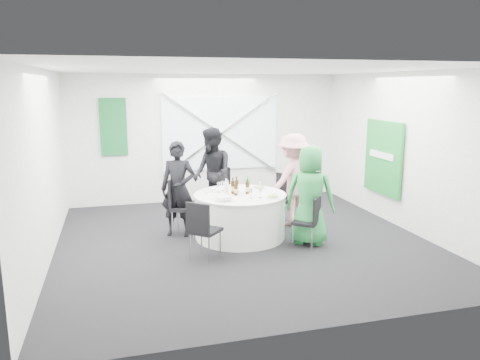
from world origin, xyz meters
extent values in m
plane|color=black|center=(0.00, 0.00, 0.00)|extent=(6.00, 6.00, 0.00)
plane|color=white|center=(0.00, 0.00, 2.80)|extent=(6.00, 6.00, 0.00)
plane|color=silver|center=(0.00, 3.00, 1.40)|extent=(6.00, 0.00, 6.00)
plane|color=silver|center=(0.00, -3.00, 1.40)|extent=(6.00, 0.00, 6.00)
plane|color=silver|center=(-3.00, 0.00, 1.40)|extent=(0.00, 6.00, 6.00)
plane|color=silver|center=(3.00, 0.00, 1.40)|extent=(0.00, 6.00, 6.00)
cube|color=silver|center=(0.30, 2.96, 1.50)|extent=(2.60, 0.03, 1.60)
cube|color=silver|center=(0.30, 2.92, 1.50)|extent=(2.63, 0.05, 1.84)
cube|color=silver|center=(0.30, 2.92, 1.50)|extent=(2.63, 0.05, 1.84)
cube|color=#11592B|center=(-2.00, 2.95, 1.70)|extent=(0.55, 0.04, 1.20)
cube|color=#17812A|center=(2.94, 0.60, 1.20)|extent=(0.05, 1.20, 1.40)
cylinder|color=silver|center=(0.00, 0.20, 0.37)|extent=(1.52, 1.52, 0.74)
cylinder|color=silver|center=(0.00, 0.20, 0.75)|extent=(1.56, 1.56, 0.02)
cube|color=black|center=(-0.06, 1.25, 0.48)|extent=(0.48, 0.48, 0.05)
cube|color=black|center=(-0.07, 1.46, 0.75)|extent=(0.43, 0.07, 0.48)
cylinder|color=silver|center=(0.11, 1.44, 0.23)|extent=(0.02, 0.02, 0.46)
cylinder|color=silver|center=(-0.25, 1.42, 0.23)|extent=(0.02, 0.02, 0.46)
cylinder|color=silver|center=(0.13, 1.08, 0.23)|extent=(0.02, 0.02, 0.46)
cylinder|color=silver|center=(-0.23, 1.06, 0.23)|extent=(0.02, 0.02, 0.46)
cube|color=black|center=(-0.88, 0.58, 0.48)|extent=(0.59, 0.59, 0.05)
cube|color=black|center=(-1.08, 0.66, 0.75)|extent=(0.21, 0.41, 0.48)
cylinder|color=silver|center=(-0.98, 0.82, 0.23)|extent=(0.02, 0.02, 0.46)
cylinder|color=silver|center=(-1.12, 0.48, 0.23)|extent=(0.02, 0.02, 0.46)
cylinder|color=silver|center=(-0.64, 0.67, 0.23)|extent=(0.02, 0.02, 0.46)
cylinder|color=silver|center=(-0.79, 0.34, 0.23)|extent=(0.02, 0.02, 0.46)
cube|color=black|center=(0.87, 0.73, 0.46)|extent=(0.59, 0.59, 0.05)
cube|color=black|center=(1.05, 0.84, 0.71)|extent=(0.25, 0.37, 0.46)
cylinder|color=silver|center=(1.11, 0.67, 0.22)|extent=(0.02, 0.02, 0.44)
cylinder|color=silver|center=(0.93, 0.97, 0.22)|extent=(0.02, 0.02, 0.44)
cylinder|color=silver|center=(0.81, 0.49, 0.22)|extent=(0.02, 0.02, 0.44)
cylinder|color=silver|center=(0.64, 0.79, 0.22)|extent=(0.02, 0.02, 0.44)
cube|color=black|center=(0.89, -0.53, 0.40)|extent=(0.53, 0.53, 0.04)
cube|color=black|center=(1.03, -0.64, 0.63)|extent=(0.25, 0.30, 0.40)
cylinder|color=silver|center=(0.91, -0.74, 0.19)|extent=(0.02, 0.02, 0.39)
cylinder|color=silver|center=(1.11, -0.50, 0.19)|extent=(0.02, 0.02, 0.39)
cylinder|color=silver|center=(0.68, -0.55, 0.19)|extent=(0.02, 0.02, 0.39)
cylinder|color=silver|center=(0.87, -0.31, 0.19)|extent=(0.02, 0.02, 0.39)
cube|color=black|center=(-0.77, -0.64, 0.44)|extent=(0.58, 0.58, 0.05)
cube|color=black|center=(-0.90, -0.78, 0.68)|extent=(0.31, 0.29, 0.44)
cylinder|color=silver|center=(-1.00, -0.65, 0.21)|extent=(0.02, 0.02, 0.42)
cylinder|color=silver|center=(-0.76, -0.87, 0.21)|extent=(0.02, 0.02, 0.42)
cylinder|color=silver|center=(-0.78, -0.41, 0.21)|extent=(0.02, 0.02, 0.42)
cylinder|color=silver|center=(-0.53, -0.63, 0.21)|extent=(0.02, 0.02, 0.42)
imported|color=black|center=(-0.99, 0.59, 0.82)|extent=(0.70, 0.58, 1.64)
imported|color=black|center=(-0.23, 1.41, 0.89)|extent=(0.63, 0.94, 1.78)
imported|color=#D1878D|center=(1.14, 0.68, 0.85)|extent=(1.21, 0.89, 1.70)
imported|color=#268D3F|center=(1.01, -0.40, 0.82)|extent=(0.95, 0.85, 1.63)
cylinder|color=white|center=(0.07, 0.74, 0.77)|extent=(0.25, 0.25, 0.01)
cylinder|color=white|center=(-0.44, 0.52, 0.77)|extent=(0.26, 0.26, 0.01)
cylinder|color=white|center=(0.44, 0.51, 0.77)|extent=(0.27, 0.27, 0.01)
cylinder|color=#879B53|center=(0.44, 0.51, 0.79)|extent=(0.18, 0.18, 0.02)
cylinder|color=white|center=(0.44, -0.21, 0.77)|extent=(0.25, 0.25, 0.01)
cylinder|color=#879B53|center=(0.44, -0.21, 0.79)|extent=(0.16, 0.16, 0.02)
cylinder|color=white|center=(-0.43, -0.07, 0.77)|extent=(0.25, 0.25, 0.01)
cube|color=silver|center=(-0.37, -0.21, 0.80)|extent=(0.24, 0.21, 0.06)
cylinder|color=#3D230B|center=(-0.11, 0.25, 0.87)|extent=(0.06, 0.06, 0.22)
cylinder|color=#3D230B|center=(-0.11, 0.25, 1.01)|extent=(0.02, 0.02, 0.06)
cylinder|color=#E0C777|center=(-0.11, 0.25, 0.85)|extent=(0.06, 0.06, 0.08)
cylinder|color=#3D230B|center=(-0.03, 0.32, 0.87)|extent=(0.06, 0.06, 0.22)
cylinder|color=#3D230B|center=(-0.03, 0.32, 1.01)|extent=(0.02, 0.02, 0.06)
cylinder|color=#E0C777|center=(-0.03, 0.32, 0.85)|extent=(0.06, 0.06, 0.08)
cylinder|color=#3D230B|center=(0.12, 0.18, 0.86)|extent=(0.06, 0.06, 0.20)
cylinder|color=#3D230B|center=(0.12, 0.18, 0.99)|extent=(0.02, 0.02, 0.06)
cylinder|color=#E0C777|center=(0.12, 0.18, 0.84)|extent=(0.06, 0.06, 0.07)
cylinder|color=#3D230B|center=(-0.09, 0.13, 0.85)|extent=(0.06, 0.06, 0.19)
cylinder|color=#3D230B|center=(-0.09, 0.13, 0.98)|extent=(0.02, 0.02, 0.06)
cylinder|color=#E0C777|center=(-0.09, 0.13, 0.84)|extent=(0.06, 0.06, 0.07)
cylinder|color=#41AB5A|center=(0.15, 0.26, 0.87)|extent=(0.08, 0.08, 0.23)
cylinder|color=#41AB5A|center=(0.15, 0.26, 1.02)|extent=(0.03, 0.03, 0.06)
cylinder|color=#E0C777|center=(0.15, 0.26, 0.85)|extent=(0.08, 0.08, 0.08)
cylinder|color=white|center=(-0.26, 0.12, 0.88)|extent=(0.08, 0.08, 0.23)
cylinder|color=white|center=(-0.26, 0.12, 1.02)|extent=(0.03, 0.03, 0.06)
cylinder|color=#E0C777|center=(-0.26, 0.12, 0.85)|extent=(0.08, 0.08, 0.08)
cylinder|color=white|center=(0.09, -0.14, 0.76)|extent=(0.06, 0.06, 0.00)
cylinder|color=white|center=(0.09, -0.14, 0.81)|extent=(0.01, 0.01, 0.10)
cone|color=white|center=(0.09, -0.14, 0.89)|extent=(0.07, 0.07, 0.08)
cylinder|color=white|center=(-0.23, 0.50, 0.76)|extent=(0.06, 0.06, 0.00)
cylinder|color=white|center=(-0.23, 0.50, 0.81)|extent=(0.01, 0.01, 0.10)
cone|color=white|center=(-0.23, 0.50, 0.89)|extent=(0.07, 0.07, 0.08)
cylinder|color=white|center=(0.38, 0.28, 0.76)|extent=(0.06, 0.06, 0.00)
cylinder|color=white|center=(0.38, 0.28, 0.81)|extent=(0.01, 0.01, 0.10)
cone|color=white|center=(0.38, 0.28, 0.89)|extent=(0.07, 0.07, 0.08)
cylinder|color=white|center=(0.25, -0.14, 0.76)|extent=(0.06, 0.06, 0.00)
cylinder|color=white|center=(0.25, -0.14, 0.81)|extent=(0.01, 0.01, 0.10)
cone|color=white|center=(0.25, -0.14, 0.89)|extent=(0.07, 0.07, 0.08)
cylinder|color=white|center=(-0.32, 0.42, 0.76)|extent=(0.06, 0.06, 0.00)
cylinder|color=white|center=(-0.32, 0.42, 0.81)|extent=(0.01, 0.01, 0.10)
cone|color=white|center=(-0.32, 0.42, 0.89)|extent=(0.07, 0.07, 0.08)
cylinder|color=white|center=(-0.14, 0.53, 0.76)|extent=(0.06, 0.06, 0.00)
cylinder|color=white|center=(-0.14, 0.53, 0.81)|extent=(0.01, 0.01, 0.10)
cone|color=white|center=(-0.14, 0.53, 0.89)|extent=(0.07, 0.07, 0.08)
cube|color=silver|center=(-0.53, -0.03, 0.76)|extent=(0.11, 0.12, 0.01)
cube|color=silver|center=(-0.29, -0.30, 0.76)|extent=(0.11, 0.12, 0.01)
cube|color=silver|center=(-0.40, 0.62, 0.76)|extent=(0.09, 0.14, 0.01)
cube|color=silver|center=(-0.57, 0.29, 0.76)|extent=(0.08, 0.14, 0.01)
cube|color=silver|center=(0.35, -0.26, 0.76)|extent=(0.10, 0.13, 0.01)
cube|color=silver|center=(0.55, 0.02, 0.76)|extent=(0.10, 0.13, 0.01)
camera|label=1|loc=(-2.01, -7.20, 2.56)|focal=35.00mm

